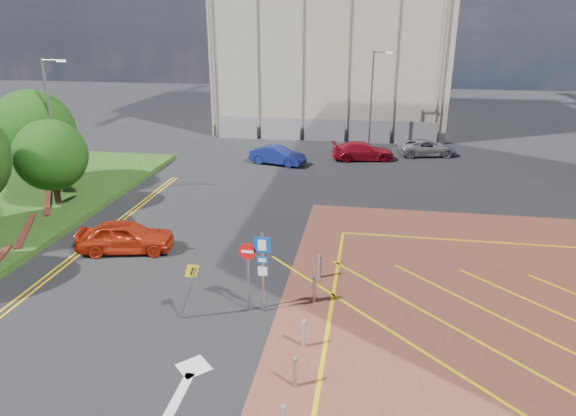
% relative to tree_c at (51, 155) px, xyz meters
% --- Properties ---
extents(ground, '(140.00, 140.00, 0.00)m').
position_rel_tree_c_xyz_m(ground, '(13.50, -10.00, -3.19)').
color(ground, black).
rests_on(ground, ground).
extents(tree_c, '(4.00, 4.00, 4.90)m').
position_rel_tree_c_xyz_m(tree_c, '(0.00, 0.00, 0.00)').
color(tree_c, '#3D2B1C').
rests_on(tree_c, grass_bed).
extents(tree_d, '(5.00, 5.00, 6.08)m').
position_rel_tree_c_xyz_m(tree_d, '(-3.00, 3.00, 0.68)').
color(tree_d, '#3D2B1C').
rests_on(tree_d, grass_bed).
extents(lamp_left_far, '(1.53, 0.16, 8.00)m').
position_rel_tree_c_xyz_m(lamp_left_far, '(-0.92, 2.00, 1.47)').
color(lamp_left_far, '#9EA0A8').
rests_on(lamp_left_far, grass_bed).
extents(lamp_back, '(1.53, 0.16, 8.00)m').
position_rel_tree_c_xyz_m(lamp_back, '(17.58, 18.00, 1.17)').
color(lamp_back, '#9EA0A8').
rests_on(lamp_back, ground).
extents(sign_cluster, '(1.17, 0.12, 3.20)m').
position_rel_tree_c_xyz_m(sign_cluster, '(13.80, -9.02, -1.24)').
color(sign_cluster, '#9EA0A8').
rests_on(sign_cluster, ground).
extents(warning_sign, '(0.84, 0.43, 2.24)m').
position_rel_tree_c_xyz_m(warning_sign, '(11.52, -9.97, -1.76)').
color(warning_sign, '#9EA0A8').
rests_on(warning_sign, ground).
extents(bollard_row, '(0.14, 11.14, 0.90)m').
position_rel_tree_c_xyz_m(bollard_row, '(15.80, -11.67, -2.72)').
color(bollard_row, '#9EA0A8').
rests_on(bollard_row, forecourt).
extents(construction_building, '(21.20, 19.20, 22.00)m').
position_rel_tree_c_xyz_m(construction_building, '(13.50, 30.00, 7.81)').
color(construction_building, '#B7A896').
rests_on(construction_building, ground).
extents(construction_fence, '(21.60, 0.06, 2.00)m').
position_rel_tree_c_xyz_m(construction_fence, '(14.50, 20.00, -2.19)').
color(construction_fence, gray).
rests_on(construction_fence, ground).
extents(car_red_left, '(4.72, 2.68, 1.51)m').
position_rel_tree_c_xyz_m(car_red_left, '(6.49, -4.79, -2.44)').
color(car_red_left, red).
rests_on(car_red_left, ground).
extents(car_blue_back, '(4.44, 2.50, 1.39)m').
position_rel_tree_c_xyz_m(car_blue_back, '(10.76, 11.65, -2.50)').
color(car_blue_back, navy).
rests_on(car_blue_back, ground).
extents(car_red_back, '(5.10, 2.84, 1.40)m').
position_rel_tree_c_xyz_m(car_red_back, '(17.07, 14.03, -2.49)').
color(car_red_back, '#A70E1F').
rests_on(car_red_back, ground).
extents(car_silver_back, '(4.93, 3.05, 1.27)m').
position_rel_tree_c_xyz_m(car_silver_back, '(22.14, 16.20, -2.56)').
color(car_silver_back, '#A0A0A7').
rests_on(car_silver_back, ground).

